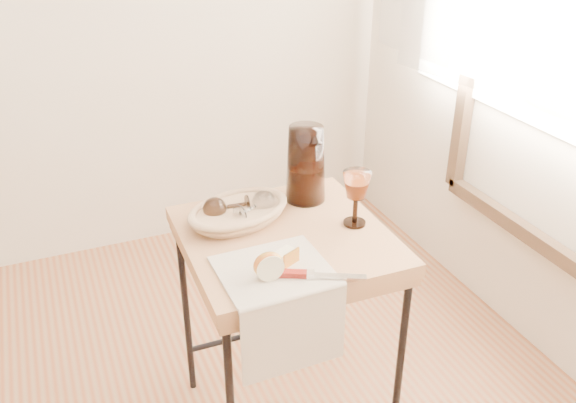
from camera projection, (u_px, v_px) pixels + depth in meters
name	position (u px, v px, depth m)	size (l,w,h in m)	color
side_table	(286.00, 333.00, 2.06)	(0.61, 0.61, 0.77)	brown
tea_towel	(274.00, 270.00, 1.70)	(0.30, 0.27, 0.01)	beige
bread_basket	(239.00, 214.00, 1.94)	(0.30, 0.21, 0.05)	#966C45
goblet_lying_a	(229.00, 207.00, 1.93)	(0.12, 0.07, 0.07)	#4D3322
goblet_lying_b	(254.00, 207.00, 1.93)	(0.12, 0.08, 0.08)	white
pitcher	(306.00, 164.00, 2.02)	(0.17, 0.25, 0.30)	black
wine_goblet	(356.00, 198.00, 1.89)	(0.09, 0.09, 0.18)	white
apple_half	(268.00, 265.00, 1.65)	(0.08, 0.04, 0.08)	red
apple_wedge	(284.00, 257.00, 1.72)	(0.06, 0.03, 0.04)	beige
table_knife	(314.00, 274.00, 1.66)	(0.26, 0.03, 0.02)	silver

